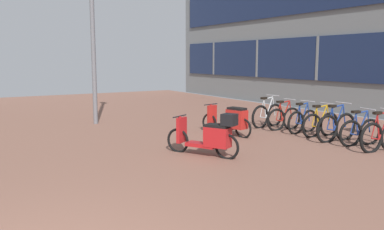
{
  "coord_description": "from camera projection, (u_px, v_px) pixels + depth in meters",
  "views": [
    {
      "loc": [
        -0.46,
        -3.56,
        2.05
      ],
      "look_at": [
        3.38,
        2.74,
        1.01
      ],
      "focal_mm": 37.09,
      "sensor_mm": 36.0,
      "label": 1
    }
  ],
  "objects": [
    {
      "name": "bicycle_rack_01",
      "position": [
        360.0,
        132.0,
        9.5
      ],
      "size": [
        1.24,
        0.48,
        0.92
      ],
      "color": "black",
      "rests_on": "ground"
    },
    {
      "name": "bicycle_rack_02",
      "position": [
        336.0,
        127.0,
        9.99
      ],
      "size": [
        1.4,
        0.48,
        1.01
      ],
      "color": "black",
      "rests_on": "ground"
    },
    {
      "name": "bicycle_rack_06",
      "position": [
        268.0,
        115.0,
        12.12
      ],
      "size": [
        1.41,
        0.48,
        1.0
      ],
      "color": "black",
      "rests_on": "ground"
    },
    {
      "name": "scooter_near",
      "position": [
        210.0,
        136.0,
        8.4
      ],
      "size": [
        0.99,
        1.6,
        0.98
      ],
      "color": "black",
      "rests_on": "ground"
    },
    {
      "name": "lamp_post",
      "position": [
        92.0,
        25.0,
        12.31
      ],
      "size": [
        0.2,
        0.52,
        5.61
      ],
      "color": "slate",
      "rests_on": "ground"
    },
    {
      "name": "bicycle_rack_00",
      "position": [
        381.0,
        136.0,
        8.89
      ],
      "size": [
        1.37,
        0.48,
        0.99
      ],
      "color": "black",
      "rests_on": "ground"
    },
    {
      "name": "bicycle_rack_05",
      "position": [
        284.0,
        119.0,
        11.62
      ],
      "size": [
        1.27,
        0.48,
        0.94
      ],
      "color": "black",
      "rests_on": "ground"
    },
    {
      "name": "scooter_mid",
      "position": [
        230.0,
        120.0,
        10.73
      ],
      "size": [
        0.67,
        1.75,
        0.83
      ],
      "color": "black",
      "rests_on": "ground"
    },
    {
      "name": "bicycle_rack_03",
      "position": [
        321.0,
        124.0,
        10.61
      ],
      "size": [
        1.3,
        0.48,
        0.93
      ],
      "color": "black",
      "rests_on": "ground"
    },
    {
      "name": "bicycle_rack_04",
      "position": [
        303.0,
        121.0,
        11.14
      ],
      "size": [
        1.25,
        0.48,
        0.93
      ],
      "color": "black",
      "rests_on": "ground"
    }
  ]
}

